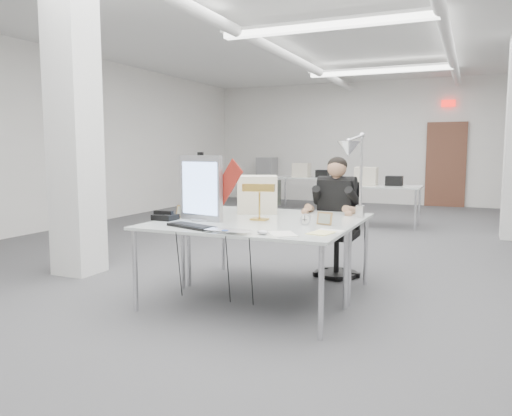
{
  "coord_description": "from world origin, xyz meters",
  "views": [
    {
      "loc": [
        1.83,
        -6.38,
        1.42
      ],
      "look_at": [
        -0.07,
        -2.0,
        0.86
      ],
      "focal_mm": 35.0,
      "sensor_mm": 36.0,
      "label": 1
    }
  ],
  "objects_px": {
    "seated_person": "(336,197)",
    "architect_lamp": "(356,171)",
    "desk_phone": "(165,217)",
    "office_chair": "(337,230)",
    "desk_main": "(241,228)",
    "laptop": "(225,232)",
    "beige_monitor": "(258,194)",
    "monitor": "(201,188)",
    "bankers_lamp": "(260,202)"
  },
  "relations": [
    {
      "from": "seated_person",
      "to": "beige_monitor",
      "type": "xyz_separation_m",
      "value": [
        -0.72,
        -0.51,
        0.05
      ]
    },
    {
      "from": "seated_person",
      "to": "architect_lamp",
      "type": "relative_size",
      "value": 0.86
    },
    {
      "from": "monitor",
      "to": "laptop",
      "type": "relative_size",
      "value": 1.68
    },
    {
      "from": "office_chair",
      "to": "monitor",
      "type": "height_order",
      "value": "monitor"
    },
    {
      "from": "monitor",
      "to": "laptop",
      "type": "bearing_deg",
      "value": -34.47
    },
    {
      "from": "monitor",
      "to": "bankers_lamp",
      "type": "height_order",
      "value": "monitor"
    },
    {
      "from": "seated_person",
      "to": "monitor",
      "type": "distance_m",
      "value": 1.62
    },
    {
      "from": "laptop",
      "to": "bankers_lamp",
      "type": "distance_m",
      "value": 0.85
    },
    {
      "from": "desk_main",
      "to": "beige_monitor",
      "type": "bearing_deg",
      "value": 104.92
    },
    {
      "from": "desk_phone",
      "to": "beige_monitor",
      "type": "height_order",
      "value": "beige_monitor"
    },
    {
      "from": "office_chair",
      "to": "beige_monitor",
      "type": "bearing_deg",
      "value": -138.1
    },
    {
      "from": "office_chair",
      "to": "desk_phone",
      "type": "relative_size",
      "value": 5.21
    },
    {
      "from": "laptop",
      "to": "desk_phone",
      "type": "distance_m",
      "value": 1.02
    },
    {
      "from": "desk_main",
      "to": "beige_monitor",
      "type": "xyz_separation_m",
      "value": [
        -0.26,
        0.96,
        0.21
      ]
    },
    {
      "from": "desk_phone",
      "to": "beige_monitor",
      "type": "xyz_separation_m",
      "value": [
        0.57,
        0.88,
        0.17
      ]
    },
    {
      "from": "seated_person",
      "to": "bankers_lamp",
      "type": "distance_m",
      "value": 1.15
    },
    {
      "from": "office_chair",
      "to": "seated_person",
      "type": "relative_size",
      "value": 1.33
    },
    {
      "from": "office_chair",
      "to": "beige_monitor",
      "type": "relative_size",
      "value": 2.6
    },
    {
      "from": "desk_main",
      "to": "office_chair",
      "type": "distance_m",
      "value": 1.61
    },
    {
      "from": "desk_main",
      "to": "beige_monitor",
      "type": "distance_m",
      "value": 1.01
    },
    {
      "from": "seated_person",
      "to": "desk_phone",
      "type": "relative_size",
      "value": 3.93
    },
    {
      "from": "desk_main",
      "to": "seated_person",
      "type": "xyz_separation_m",
      "value": [
        0.47,
        1.47,
        0.16
      ]
    },
    {
      "from": "desk_phone",
      "to": "architect_lamp",
      "type": "bearing_deg",
      "value": 22.74
    },
    {
      "from": "architect_lamp",
      "to": "laptop",
      "type": "bearing_deg",
      "value": -122.79
    },
    {
      "from": "laptop",
      "to": "architect_lamp",
      "type": "xyz_separation_m",
      "value": [
        0.78,
        1.14,
        0.45
      ]
    },
    {
      "from": "desk_main",
      "to": "seated_person",
      "type": "height_order",
      "value": "seated_person"
    },
    {
      "from": "bankers_lamp",
      "to": "architect_lamp",
      "type": "bearing_deg",
      "value": 5.46
    },
    {
      "from": "bankers_lamp",
      "to": "laptop",
      "type": "bearing_deg",
      "value": -100.67
    },
    {
      "from": "office_chair",
      "to": "monitor",
      "type": "bearing_deg",
      "value": -121.8
    },
    {
      "from": "laptop",
      "to": "beige_monitor",
      "type": "height_order",
      "value": "beige_monitor"
    },
    {
      "from": "monitor",
      "to": "office_chair",
      "type": "bearing_deg",
      "value": 66.76
    },
    {
      "from": "laptop",
      "to": "desk_phone",
      "type": "height_order",
      "value": "desk_phone"
    },
    {
      "from": "laptop",
      "to": "office_chair",
      "type": "bearing_deg",
      "value": 79.49
    },
    {
      "from": "desk_main",
      "to": "architect_lamp",
      "type": "distance_m",
      "value": 1.21
    },
    {
      "from": "desk_phone",
      "to": "office_chair",
      "type": "bearing_deg",
      "value": 49.44
    },
    {
      "from": "office_chair",
      "to": "desk_phone",
      "type": "height_order",
      "value": "office_chair"
    },
    {
      "from": "monitor",
      "to": "bankers_lamp",
      "type": "bearing_deg",
      "value": 38.05
    },
    {
      "from": "architect_lamp",
      "to": "monitor",
      "type": "bearing_deg",
      "value": -156.38
    },
    {
      "from": "seated_person",
      "to": "bankers_lamp",
      "type": "xyz_separation_m",
      "value": [
        -0.47,
        -1.05,
        0.03
      ]
    },
    {
      "from": "desk_main",
      "to": "office_chair",
      "type": "xyz_separation_m",
      "value": [
        0.47,
        1.52,
        -0.21
      ]
    },
    {
      "from": "monitor",
      "to": "seated_person",
      "type": "bearing_deg",
      "value": 65.72
    },
    {
      "from": "office_chair",
      "to": "laptop",
      "type": "relative_size",
      "value": 2.92
    },
    {
      "from": "monitor",
      "to": "beige_monitor",
      "type": "xyz_separation_m",
      "value": [
        0.24,
        0.78,
        -0.11
      ]
    },
    {
      "from": "monitor",
      "to": "desk_main",
      "type": "bearing_deg",
      "value": -7.64
    },
    {
      "from": "desk_phone",
      "to": "desk_main",
      "type": "bearing_deg",
      "value": -4.07
    },
    {
      "from": "monitor",
      "to": "beige_monitor",
      "type": "bearing_deg",
      "value": 85.2
    },
    {
      "from": "laptop",
      "to": "bankers_lamp",
      "type": "xyz_separation_m",
      "value": [
        -0.06,
        0.83,
        0.16
      ]
    },
    {
      "from": "bankers_lamp",
      "to": "desk_phone",
      "type": "relative_size",
      "value": 1.71
    },
    {
      "from": "seated_person",
      "to": "desk_phone",
      "type": "distance_m",
      "value": 1.91
    },
    {
      "from": "beige_monitor",
      "to": "architect_lamp",
      "type": "bearing_deg",
      "value": -34.52
    }
  ]
}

